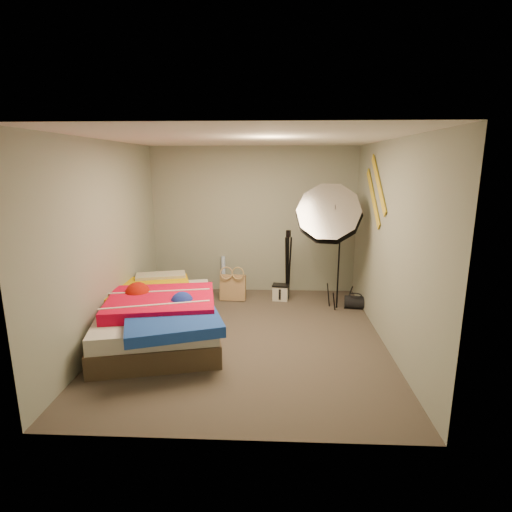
# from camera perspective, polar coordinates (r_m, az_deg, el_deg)

# --- Properties ---
(floor) EXTENTS (4.00, 4.00, 0.00)m
(floor) POSITION_cam_1_polar(r_m,az_deg,el_deg) (5.33, -1.39, -11.47)
(floor) COLOR #4E423A
(floor) RESTS_ON ground
(ceiling) EXTENTS (4.00, 4.00, 0.00)m
(ceiling) POSITION_cam_1_polar(r_m,az_deg,el_deg) (4.86, -1.56, 16.44)
(ceiling) COLOR silver
(ceiling) RESTS_ON wall_back
(wall_back) EXTENTS (3.50, 0.00, 3.50)m
(wall_back) POSITION_cam_1_polar(r_m,az_deg,el_deg) (6.91, -0.31, 5.07)
(wall_back) COLOR gray
(wall_back) RESTS_ON floor
(wall_front) EXTENTS (3.50, 0.00, 3.50)m
(wall_front) POSITION_cam_1_polar(r_m,az_deg,el_deg) (3.02, -4.13, -5.65)
(wall_front) COLOR gray
(wall_front) RESTS_ON floor
(wall_left) EXTENTS (0.00, 4.00, 4.00)m
(wall_left) POSITION_cam_1_polar(r_m,az_deg,el_deg) (5.36, -20.49, 1.87)
(wall_left) COLOR gray
(wall_left) RESTS_ON floor
(wall_right) EXTENTS (0.00, 4.00, 4.00)m
(wall_right) POSITION_cam_1_polar(r_m,az_deg,el_deg) (5.13, 18.44, 1.56)
(wall_right) COLOR gray
(wall_right) RESTS_ON floor
(tote_bag) EXTENTS (0.43, 0.21, 0.44)m
(tote_bag) POSITION_cam_1_polar(r_m,az_deg,el_deg) (6.63, -3.32, -4.51)
(tote_bag) COLOR tan
(tote_bag) RESTS_ON floor
(wrapping_roll) EXTENTS (0.09, 0.19, 0.63)m
(wrapping_roll) POSITION_cam_1_polar(r_m,az_deg,el_deg) (7.06, -4.67, -2.59)
(wrapping_roll) COLOR #5F8FDE
(wrapping_roll) RESTS_ON floor
(camera_case) EXTENTS (0.27, 0.21, 0.25)m
(camera_case) POSITION_cam_1_polar(r_m,az_deg,el_deg) (6.65, 3.51, -5.27)
(camera_case) COLOR beige
(camera_case) RESTS_ON floor
(duffel_bag) EXTENTS (0.35, 0.24, 0.20)m
(duffel_bag) POSITION_cam_1_polar(r_m,az_deg,el_deg) (6.47, 13.97, -6.42)
(duffel_bag) COLOR black
(duffel_bag) RESTS_ON floor
(wall_stripe_upper) EXTENTS (0.02, 0.91, 0.78)m
(wall_stripe_upper) POSITION_cam_1_polar(r_m,az_deg,el_deg) (5.62, 17.11, 9.81)
(wall_stripe_upper) COLOR gold
(wall_stripe_upper) RESTS_ON wall_right
(wall_stripe_lower) EXTENTS (0.02, 0.91, 0.78)m
(wall_stripe_lower) POSITION_cam_1_polar(r_m,az_deg,el_deg) (5.87, 16.38, 8.02)
(wall_stripe_lower) COLOR gold
(wall_stripe_lower) RESTS_ON wall_right
(bed) EXTENTS (1.93, 2.42, 0.61)m
(bed) POSITION_cam_1_polar(r_m,az_deg,el_deg) (5.38, -13.68, -8.12)
(bed) COLOR #4C3B2A
(bed) RESTS_ON floor
(photo_umbrella) EXTENTS (1.28, 1.00, 2.04)m
(photo_umbrella) POSITION_cam_1_polar(r_m,az_deg,el_deg) (6.00, 10.38, 5.71)
(photo_umbrella) COLOR black
(photo_umbrella) RESTS_ON floor
(camera_tripod) EXTENTS (0.08, 0.08, 1.16)m
(camera_tripod) POSITION_cam_1_polar(r_m,az_deg,el_deg) (6.57, 4.59, -0.57)
(camera_tripod) COLOR black
(camera_tripod) RESTS_ON floor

